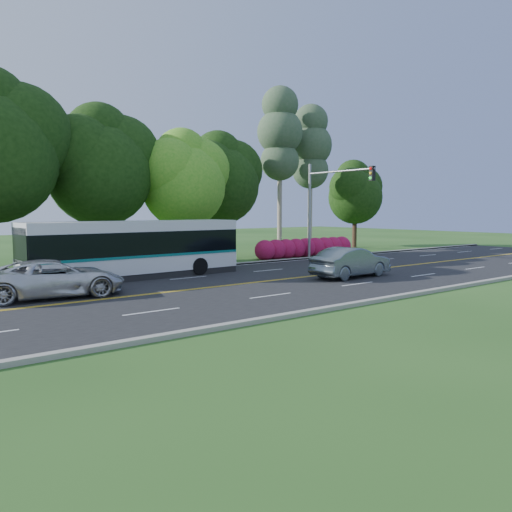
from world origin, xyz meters
TOP-DOWN VIEW (x-y plane):
  - ground at (0.00, 0.00)m, footprint 120.00×120.00m
  - road at (0.00, 0.00)m, footprint 60.00×14.00m
  - curb_north at (0.00, 7.15)m, footprint 60.00×0.30m
  - curb_south at (0.00, -7.15)m, footprint 60.00×0.30m
  - grass_verge at (0.00, 9.00)m, footprint 60.00×4.00m
  - lane_markings at (-0.09, 0.00)m, footprint 57.60×13.82m
  - tree_row at (-5.15, 12.13)m, footprint 44.70×9.10m
  - bougainvillea_hedge at (7.18, 8.15)m, footprint 9.50×2.25m
  - traffic_signal at (6.49, 5.40)m, footprint 0.42×6.10m
  - transit_bus at (-8.20, 5.20)m, footprint 11.71×3.03m
  - sedan at (1.10, -1.63)m, footprint 5.00×1.97m
  - suv at (-13.41, 1.70)m, footprint 5.94×3.25m

SIDE VIEW (x-z plane):
  - ground at x=0.00m, z-range 0.00..0.00m
  - road at x=0.00m, z-range 0.00..0.02m
  - lane_markings at x=-0.09m, z-range 0.02..0.02m
  - grass_verge at x=0.00m, z-range 0.00..0.10m
  - curb_north at x=0.00m, z-range 0.00..0.15m
  - curb_south at x=0.00m, z-range 0.00..0.15m
  - bougainvillea_hedge at x=7.18m, z-range -0.03..1.47m
  - suv at x=-13.41m, z-range 0.02..1.60m
  - sedan at x=1.10m, z-range 0.02..1.64m
  - transit_bus at x=-8.20m, z-range 0.01..3.04m
  - traffic_signal at x=6.49m, z-range 1.17..8.17m
  - tree_row at x=-5.15m, z-range -0.19..13.65m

